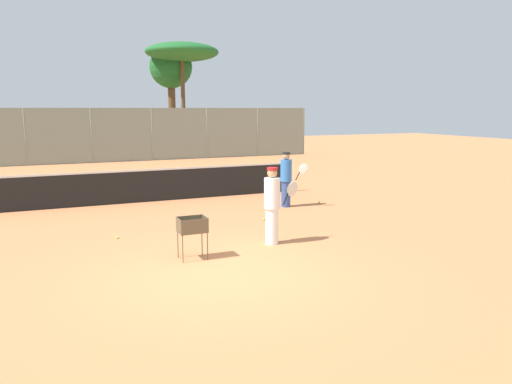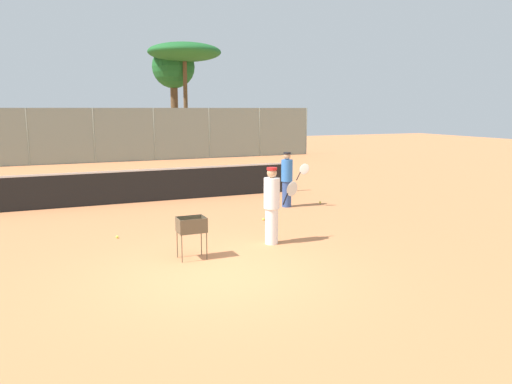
# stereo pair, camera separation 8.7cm
# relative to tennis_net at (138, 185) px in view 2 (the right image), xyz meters

# --- Properties ---
(ground_plane) EXTENTS (80.00, 80.00, 0.00)m
(ground_plane) POSITION_rel_tennis_net_xyz_m (0.00, -7.74, -0.56)
(ground_plane) COLOR #D37F4C
(tennis_net) EXTENTS (11.04, 0.10, 1.07)m
(tennis_net) POSITION_rel_tennis_net_xyz_m (0.00, 0.00, 0.00)
(tennis_net) COLOR #26592D
(tennis_net) RESTS_ON ground_plane
(back_fence) EXTENTS (26.80, 0.08, 3.02)m
(back_fence) POSITION_rel_tennis_net_xyz_m (0.00, 12.93, 0.95)
(back_fence) COLOR gray
(back_fence) RESTS_ON ground_plane
(tree_0) EXTENTS (2.81, 2.81, 7.12)m
(tree_0) POSITION_rel_tennis_net_xyz_m (5.69, 17.32, 5.00)
(tree_0) COLOR brown
(tree_0) RESTS_ON ground_plane
(tree_1) EXTENTS (4.67, 4.67, 7.12)m
(tree_1) POSITION_rel_tennis_net_xyz_m (6.07, 15.90, 5.92)
(tree_1) COLOR brown
(tree_1) RESTS_ON ground_plane
(player_white_outfit) EXTENTS (0.78, 0.60, 1.68)m
(player_white_outfit) POSITION_rel_tennis_net_xyz_m (4.07, -2.55, 0.32)
(player_white_outfit) COLOR #334C8C
(player_white_outfit) RESTS_ON ground_plane
(player_red_cap) EXTENTS (0.91, 0.36, 1.72)m
(player_red_cap) POSITION_rel_tennis_net_xyz_m (1.84, -6.20, 0.33)
(player_red_cap) COLOR white
(player_red_cap) RESTS_ON ground_plane
(ball_cart) EXTENTS (0.56, 0.41, 0.85)m
(ball_cart) POSITION_rel_tennis_net_xyz_m (-0.13, -6.58, 0.07)
(ball_cart) COLOR brown
(ball_cart) RESTS_ON ground_plane
(tennis_ball_0) EXTENTS (0.07, 0.07, 0.07)m
(tennis_ball_0) POSITION_rel_tennis_net_xyz_m (5.31, -2.47, -0.53)
(tennis_ball_0) COLOR #D1E54C
(tennis_ball_0) RESTS_ON ground_plane
(tennis_ball_1) EXTENTS (0.07, 0.07, 0.07)m
(tennis_ball_1) POSITION_rel_tennis_net_xyz_m (0.48, -3.54, -0.53)
(tennis_ball_1) COLOR #D1E54C
(tennis_ball_1) RESTS_ON ground_plane
(tennis_ball_2) EXTENTS (0.07, 0.07, 0.07)m
(tennis_ball_2) POSITION_rel_tennis_net_xyz_m (-1.29, -4.35, -0.53)
(tennis_ball_2) COLOR #D1E54C
(tennis_ball_2) RESTS_ON ground_plane
(tennis_ball_3) EXTENTS (0.07, 0.07, 0.07)m
(tennis_ball_3) POSITION_rel_tennis_net_xyz_m (2.63, -4.00, -0.53)
(tennis_ball_3) COLOR #D1E54C
(tennis_ball_3) RESTS_ON ground_plane
(parked_car) EXTENTS (4.20, 1.70, 1.60)m
(parked_car) POSITION_rel_tennis_net_xyz_m (-4.21, 15.03, 0.10)
(parked_car) COLOR #B2B7BC
(parked_car) RESTS_ON ground_plane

